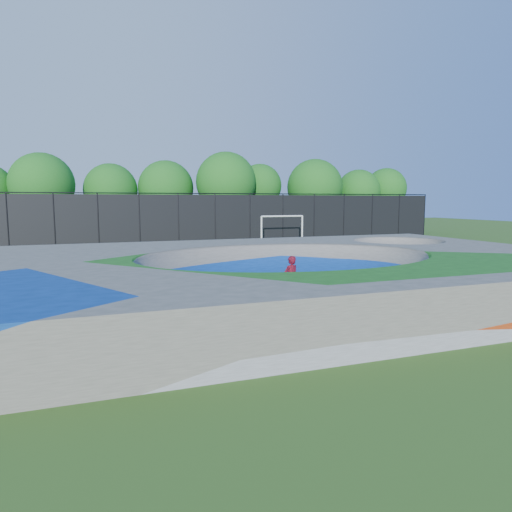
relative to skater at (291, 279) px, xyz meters
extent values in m
plane|color=#305718|center=(0.39, 1.13, -0.79)|extent=(120.00, 120.00, 0.00)
cube|color=gray|center=(0.39, 1.13, -0.04)|extent=(22.00, 14.00, 1.50)
imported|color=#AE0D23|center=(0.00, 0.00, 0.00)|extent=(0.66, 0.52, 1.59)
cube|color=black|center=(0.00, 0.00, -0.77)|extent=(0.81, 0.41, 0.05)
cylinder|color=white|center=(5.86, 18.05, 0.33)|extent=(0.12, 0.12, 2.26)
cylinder|color=white|center=(9.24, 18.05, 0.33)|extent=(0.12, 0.12, 2.26)
cylinder|color=white|center=(7.55, 18.05, 1.46)|extent=(3.38, 0.12, 0.12)
cylinder|color=black|center=(-11.61, 22.13, 1.21)|extent=(0.09, 0.09, 4.00)
cylinder|color=black|center=(-8.61, 22.13, 1.21)|extent=(0.09, 0.09, 4.00)
cylinder|color=black|center=(-5.61, 22.13, 1.21)|extent=(0.09, 0.09, 4.00)
cylinder|color=black|center=(-2.61, 22.13, 1.21)|extent=(0.09, 0.09, 4.00)
cylinder|color=black|center=(0.39, 22.13, 1.21)|extent=(0.09, 0.09, 4.00)
cylinder|color=black|center=(3.39, 22.13, 1.21)|extent=(0.09, 0.09, 4.00)
cylinder|color=black|center=(6.39, 22.13, 1.21)|extent=(0.09, 0.09, 4.00)
cylinder|color=black|center=(9.39, 22.13, 1.21)|extent=(0.09, 0.09, 4.00)
cylinder|color=black|center=(12.39, 22.13, 1.21)|extent=(0.09, 0.09, 4.00)
cylinder|color=black|center=(15.39, 22.13, 1.21)|extent=(0.09, 0.09, 4.00)
cylinder|color=black|center=(18.39, 22.13, 1.21)|extent=(0.09, 0.09, 4.00)
cylinder|color=black|center=(21.39, 22.13, 1.21)|extent=(0.09, 0.09, 4.00)
cylinder|color=black|center=(24.39, 22.13, 1.21)|extent=(0.09, 0.09, 4.00)
cube|color=black|center=(0.39, 22.13, 1.21)|extent=(48.00, 0.03, 3.80)
cylinder|color=black|center=(0.39, 22.13, 3.21)|extent=(48.00, 0.08, 0.08)
cylinder|color=#453222|center=(-9.66, 26.60, 0.62)|extent=(0.44, 0.44, 2.84)
sphere|color=#1A631A|center=(-9.66, 26.60, 3.93)|extent=(5.02, 5.02, 5.02)
cylinder|color=#453222|center=(-4.34, 28.25, 0.52)|extent=(0.44, 0.44, 2.64)
sphere|color=#1A631A|center=(-4.34, 28.25, 3.56)|extent=(4.59, 4.59, 4.59)
cylinder|color=#453222|center=(0.38, 27.83, 0.55)|extent=(0.44, 0.44, 2.70)
sphere|color=#1A631A|center=(0.38, 27.83, 3.75)|extent=(4.94, 4.94, 4.94)
cylinder|color=#453222|center=(5.47, 25.95, 0.74)|extent=(0.44, 0.44, 3.06)
sphere|color=#1A631A|center=(5.47, 25.95, 4.29)|extent=(5.39, 5.39, 5.39)
cylinder|color=#453222|center=(9.37, 27.66, 0.84)|extent=(0.44, 0.44, 3.28)
sphere|color=#1A631A|center=(9.37, 27.66, 4.05)|extent=(4.19, 4.19, 4.19)
cylinder|color=#453222|center=(14.89, 26.88, 0.57)|extent=(0.44, 0.44, 2.72)
sphere|color=#1A631A|center=(14.89, 26.88, 3.98)|extent=(5.47, 5.47, 5.47)
cylinder|color=#453222|center=(20.11, 27.16, 0.56)|extent=(0.44, 0.44, 2.71)
sphere|color=#1A631A|center=(20.11, 27.16, 3.59)|extent=(4.47, 4.47, 4.47)
cylinder|color=#453222|center=(23.88, 27.68, 0.76)|extent=(0.44, 0.44, 3.10)
sphere|color=#1A631A|center=(23.88, 27.68, 3.93)|extent=(4.34, 4.34, 4.34)
camera|label=1|loc=(-6.38, -13.84, 2.64)|focal=32.00mm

